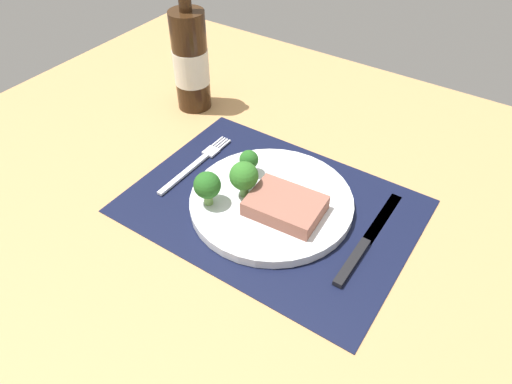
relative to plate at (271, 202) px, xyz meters
The scene contains 10 objects.
ground_plane 2.60cm from the plate, ahead, with size 140.00×110.00×3.00cm, color tan.
placemat 0.95cm from the plate, ahead, with size 45.92×33.66×0.30cm, color black.
plate is the anchor object (origin of this frame).
steak 4.25cm from the plate, 22.78° to the right, with size 11.54×8.49×2.54cm, color #8C5647.
broccoli_near_steak 11.19cm from the plate, 139.77° to the right, with size 4.37×4.37×6.03cm.
broccoli_near_fork 6.61cm from the plate, 156.30° to the right, with size 4.71×4.71×6.47cm.
broccoli_back_left 8.18cm from the plate, 154.35° to the left, with size 3.27×3.27×4.69cm.
fork 17.20cm from the plate, behind, with size 2.40×19.20×0.50cm.
knife 16.47cm from the plate, ahead, with size 1.80×23.00×0.80cm.
wine_bottle 36.40cm from the plate, 150.22° to the left, with size 7.20×7.20×28.28cm.
Camera 1 is at (29.46, -48.63, 54.64)cm, focal length 33.25 mm.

